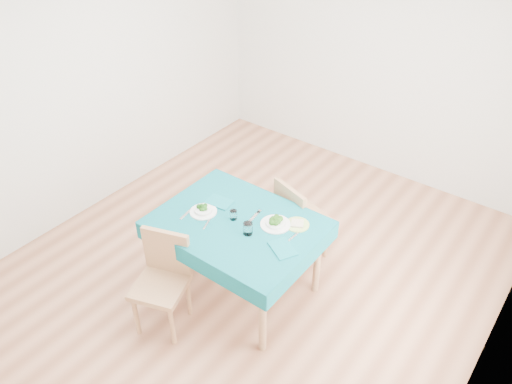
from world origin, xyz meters
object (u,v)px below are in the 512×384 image
Objects in this scene: chair_near at (159,281)px; bowl_near at (203,209)px; table at (238,257)px; side_plate at (297,225)px; chair_far at (304,212)px; bowl_far at (276,221)px.

chair_near is 0.68m from bowl_near.
table is at bearing 12.60° from bowl_near.
bowl_near reaches higher than side_plate.
side_plate is at bearing 132.56° from chair_far.
chair_near is (-0.24, -0.68, 0.11)m from table.
chair_far is at bearing 114.78° from side_plate.
chair_near is 1.46m from chair_far.
table is 0.52m from bowl_far.
chair_far is at bearing 57.49° from bowl_near.
bowl_far reaches higher than table.
chair_far reaches higher than bowl_near.
chair_far is at bearing 53.42° from chair_near.
table is 5.81× the size of bowl_near.
chair_near reaches higher than side_plate.
chair_near is 0.98× the size of chair_far.
chair_near is at bearing 90.35° from chair_far.
chair_near reaches higher than table.
side_plate is at bearing 24.89° from bowl_near.
table is 1.31× the size of chair_far.
bowl_near is (-0.50, -0.79, 0.29)m from chair_far.
side_plate is at bearing 36.97° from bowl_far.
bowl_far is at bearing -143.03° from side_plate.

